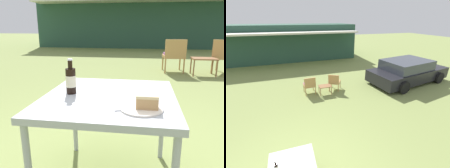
% 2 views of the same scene
% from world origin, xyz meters
% --- Properties ---
extents(cabin_building, '(11.26, 5.15, 2.81)m').
position_xyz_m(cabin_building, '(0.11, 11.94, 1.41)').
color(cabin_building, '#284C3D').
rests_on(cabin_building, ground_plane).
extents(parked_car, '(4.58, 2.60, 1.25)m').
position_xyz_m(parked_car, '(6.19, 4.02, 0.61)').
color(parked_car, black).
rests_on(parked_car, ground_plane).
extents(wicker_chair_cushioned, '(0.53, 0.56, 0.83)m').
position_xyz_m(wicker_chair_cushioned, '(0.94, 4.26, 0.46)').
color(wicker_chair_cushioned, '#B2844C').
rests_on(wicker_chair_cushioned, ground_plane).
extents(wicker_chair_plain, '(0.70, 0.71, 0.83)m').
position_xyz_m(wicker_chair_plain, '(2.13, 4.25, 0.46)').
color(wicker_chair_plain, '#B2844C').
rests_on(wicker_chair_plain, ground_plane).
extents(garden_side_table, '(0.55, 0.39, 0.41)m').
position_xyz_m(garden_side_table, '(1.60, 3.98, 0.36)').
color(garden_side_table, brown).
rests_on(garden_side_table, ground_plane).
extents(cola_bottle_near, '(0.07, 0.07, 0.24)m').
position_xyz_m(cola_bottle_near, '(-0.27, 0.00, 0.79)').
color(cola_bottle_near, black).
rests_on(cola_bottle_near, patio_table).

